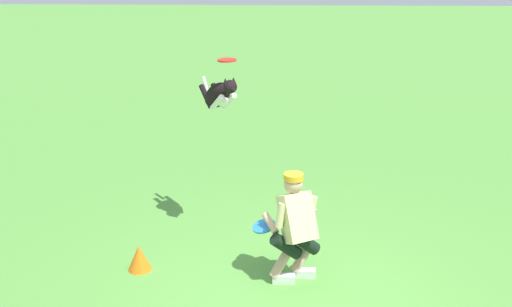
{
  "coord_description": "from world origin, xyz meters",
  "views": [
    {
      "loc": [
        0.27,
        6.01,
        3.82
      ],
      "look_at": [
        0.5,
        -1.24,
        1.31
      ],
      "focal_mm": 45.14,
      "sensor_mm": 36.0,
      "label": 1
    }
  ],
  "objects_px": {
    "person": "(295,225)",
    "dog": "(219,95)",
    "frisbee_held": "(264,226)",
    "training_cone": "(139,258)",
    "frisbee_flying": "(227,60)"
  },
  "relations": [
    {
      "from": "person",
      "to": "dog",
      "type": "distance_m",
      "value": 2.06
    },
    {
      "from": "frisbee_held",
      "to": "dog",
      "type": "bearing_deg",
      "value": -64.49
    },
    {
      "from": "frisbee_held",
      "to": "training_cone",
      "type": "xyz_separation_m",
      "value": [
        1.48,
        -0.04,
        -0.45
      ]
    },
    {
      "from": "person",
      "to": "frisbee_held",
      "type": "distance_m",
      "value": 0.4
    },
    {
      "from": "person",
      "to": "dog",
      "type": "height_order",
      "value": "dog"
    },
    {
      "from": "person",
      "to": "dog",
      "type": "xyz_separation_m",
      "value": [
        0.96,
        -1.42,
        1.14
      ]
    },
    {
      "from": "dog",
      "to": "training_cone",
      "type": "distance_m",
      "value": 2.26
    },
    {
      "from": "person",
      "to": "dog",
      "type": "bearing_deg",
      "value": 4.96
    },
    {
      "from": "person",
      "to": "frisbee_held",
      "type": "height_order",
      "value": "person"
    },
    {
      "from": "training_cone",
      "to": "dog",
      "type": "bearing_deg",
      "value": -125.43
    },
    {
      "from": "dog",
      "to": "frisbee_flying",
      "type": "height_order",
      "value": "frisbee_flying"
    },
    {
      "from": "frisbee_flying",
      "to": "dog",
      "type": "bearing_deg",
      "value": -47.5
    },
    {
      "from": "person",
      "to": "training_cone",
      "type": "distance_m",
      "value": 1.92
    },
    {
      "from": "dog",
      "to": "frisbee_held",
      "type": "xyz_separation_m",
      "value": [
        -0.61,
        1.27,
        -1.23
      ]
    },
    {
      "from": "frisbee_held",
      "to": "training_cone",
      "type": "bearing_deg",
      "value": -1.6
    }
  ]
}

